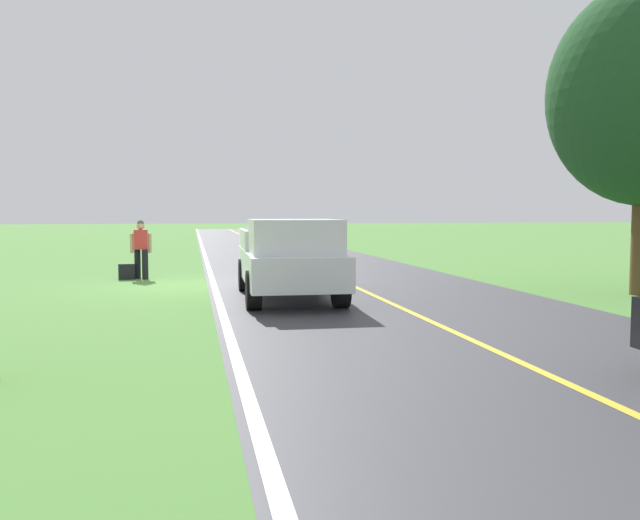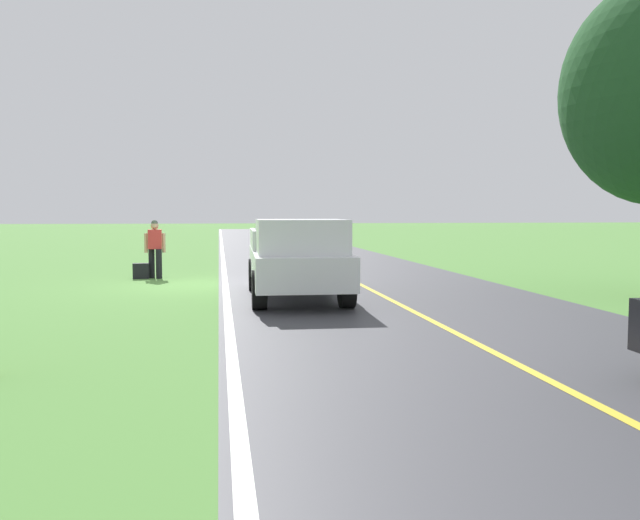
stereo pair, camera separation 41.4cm
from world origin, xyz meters
The scene contains 7 objects.
ground_plane centered at (0.00, 0.00, 0.00)m, with size 200.00×200.00×0.00m, color #4C7F38.
road_surface centered at (-4.43, 0.00, 0.00)m, with size 7.66×120.00×0.00m, color #3D3D42.
lane_edge_line centered at (-0.78, 0.00, 0.01)m, with size 0.16×117.60×0.00m, color silver.
lane_centre_line centered at (-4.43, 0.00, 0.01)m, with size 0.14×117.60×0.00m, color gold.
hitchhiker_walking centered at (1.27, -2.03, 0.98)m, with size 0.62×0.51×1.75m.
suitcase_carried centered at (1.68, -1.93, 0.23)m, with size 0.20×0.46×0.46m, color black.
pickup_truck_passing centered at (-2.36, 3.38, 0.97)m, with size 2.21×5.45×1.82m.
Camera 1 is at (-0.22, 17.89, 1.97)m, focal length 36.64 mm.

